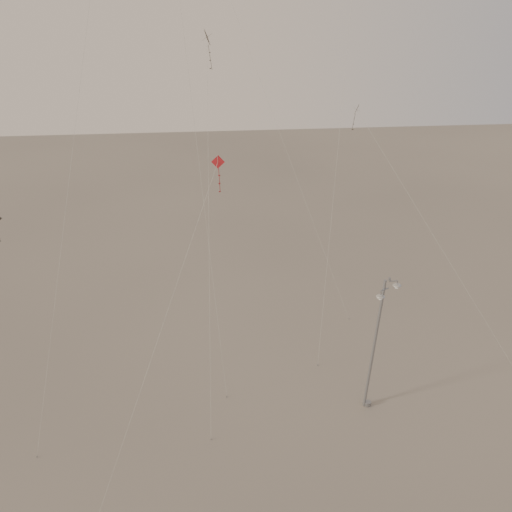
{
  "coord_description": "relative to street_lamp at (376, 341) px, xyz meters",
  "views": [
    {
      "loc": [
        -5.51,
        -22.49,
        25.59
      ],
      "look_at": [
        -2.78,
        5.0,
        11.85
      ],
      "focal_mm": 40.0,
      "sensor_mm": 36.0,
      "label": 1
    }
  ],
  "objects": [
    {
      "name": "ground",
      "position": [
        -4.83,
        -5.91,
        -5.1
      ],
      "size": [
        160.0,
        160.0,
        0.0
      ],
      "primitive_type": "plane",
      "color": "gray",
      "rests_on": "ground"
    },
    {
      "name": "kite_5",
      "position": [
        -7.41,
        16.88,
        17.88
      ],
      "size": [
        11.91,
        9.24,
        31.71
      ],
      "rotation": [
        0.0,
        0.0,
        -1.05
      ],
      "color": "#A6591B",
      "rests_on": "ground"
    },
    {
      "name": "kite_7",
      "position": [
        -11.06,
        7.43,
        17.69
      ],
      "size": [
        2.68,
        7.37,
        29.0
      ],
      "rotation": [
        0.0,
        0.0,
        0.42
      ],
      "color": "maroon",
      "rests_on": "ground"
    },
    {
      "name": "kite_3",
      "position": [
        -11.46,
        -5.87,
        8.52
      ],
      "size": [
        7.76,
        6.5,
        18.56
      ],
      "rotation": [
        0.0,
        0.0,
        -0.3
      ],
      "color": "maroon",
      "rests_on": "ground"
    },
    {
      "name": "kite_1",
      "position": [
        -9.85,
        4.24,
        12.98
      ],
      "size": [
        1.05,
        8.27,
        22.82
      ],
      "rotation": [
        0.0,
        0.0,
        -1.12
      ],
      "color": "#2E2A26",
      "rests_on": "ground"
    },
    {
      "name": "kite_4",
      "position": [
        2.89,
        6.61,
        7.87
      ],
      "size": [
        11.48,
        8.19,
        17.88
      ],
      "rotation": [
        0.0,
        0.0,
        1.57
      ],
      "color": "#2E2A26",
      "rests_on": "ground"
    },
    {
      "name": "street_lamp",
      "position": [
        0.0,
        0.0,
        0.0
      ],
      "size": [
        1.58,
        0.81,
        9.57
      ],
      "color": "gray",
      "rests_on": "ground"
    }
  ]
}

